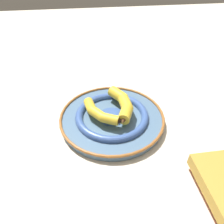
% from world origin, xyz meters
% --- Properties ---
extents(ground_plane, '(2.80, 2.80, 0.00)m').
position_xyz_m(ground_plane, '(0.00, 0.00, 0.00)').
color(ground_plane, beige).
extents(decorative_bowl, '(0.34, 0.34, 0.04)m').
position_xyz_m(decorative_bowl, '(-0.01, -0.03, 0.02)').
color(decorative_bowl, slate).
rests_on(decorative_bowl, ground_plane).
extents(banana_a, '(0.19, 0.07, 0.04)m').
position_xyz_m(banana_a, '(0.01, -0.06, 0.06)').
color(banana_a, gold).
rests_on(banana_a, decorative_bowl).
extents(banana_b, '(0.14, 0.11, 0.03)m').
position_xyz_m(banana_b, '(-0.02, 0.02, 0.05)').
color(banana_b, gold).
rests_on(banana_b, decorative_bowl).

